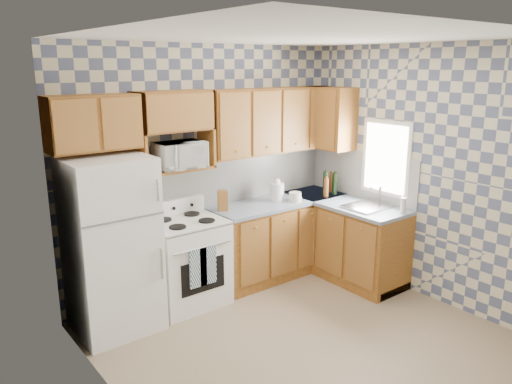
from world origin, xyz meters
TOP-DOWN VIEW (x-y plane):
  - floor at (0.00, 0.00)m, footprint 3.40×3.40m
  - back_wall at (0.00, 1.60)m, footprint 3.40×0.02m
  - right_wall at (1.70, 0.00)m, footprint 0.02×3.20m
  - backsplash_back at (0.40, 1.59)m, footprint 2.60×0.02m
  - backsplash_right at (1.69, 0.80)m, footprint 0.02×1.60m
  - refrigerator at (-1.27, 1.25)m, footprint 0.75×0.70m
  - stove_body at (-0.47, 1.28)m, footprint 0.76×0.65m
  - cooktop at (-0.47, 1.28)m, footprint 0.76×0.65m
  - backguard at (-0.47, 1.55)m, footprint 0.76×0.08m
  - dish_towel_left at (-0.54, 0.93)m, footprint 0.19×0.02m
  - dish_towel_right at (-0.42, 0.93)m, footprint 0.19×0.02m
  - base_cabinets_back at (0.82, 1.30)m, footprint 1.75×0.60m
  - base_cabinets_right at (1.40, 0.80)m, footprint 0.60×1.60m
  - countertop_back at (0.82, 1.30)m, footprint 1.77×0.63m
  - countertop_right at (1.40, 0.80)m, footprint 0.63×1.60m
  - upper_cabinets_back at (0.82, 1.44)m, footprint 1.75×0.33m
  - upper_cabinets_fridge at (-1.29, 1.44)m, footprint 0.82×0.33m
  - upper_cabinets_right at (1.53, 1.25)m, footprint 0.33×0.70m
  - microwave_shelf at (-0.47, 1.44)m, footprint 0.80×0.33m
  - microwave at (-0.44, 1.39)m, footprint 0.49×0.33m
  - sink at (1.40, 0.45)m, footprint 0.48×0.40m
  - window at (1.69, 0.45)m, footprint 0.02×0.66m
  - bottle_0 at (1.43, 1.14)m, footprint 0.06×0.06m
  - bottle_1 at (1.53, 1.08)m, footprint 0.06×0.06m
  - bottle_2 at (1.58, 1.18)m, footprint 0.06×0.06m
  - bottle_3 at (1.36, 1.06)m, footprint 0.06×0.06m
  - knife_block at (0.05, 1.35)m, footprint 0.13×0.13m
  - electric_kettle at (0.78, 1.29)m, footprint 0.17×0.17m
  - food_containers at (0.94, 1.14)m, footprint 0.16×0.16m
  - soap_bottle at (1.54, 0.07)m, footprint 0.06×0.06m

SIDE VIEW (x-z plane):
  - floor at x=0.00m, z-range 0.00..0.00m
  - base_cabinets_back at x=0.82m, z-range 0.00..0.88m
  - base_cabinets_right at x=1.40m, z-range 0.00..0.88m
  - stove_body at x=-0.47m, z-range 0.00..0.90m
  - dish_towel_left at x=-0.54m, z-range 0.33..0.73m
  - dish_towel_right at x=-0.42m, z-range 0.33..0.73m
  - refrigerator at x=-1.27m, z-range 0.00..1.68m
  - countertop_back at x=0.82m, z-range 0.88..0.92m
  - countertop_right at x=1.40m, z-range 0.88..0.92m
  - cooktop at x=-0.47m, z-range 0.89..0.92m
  - sink at x=1.40m, z-range 0.91..0.94m
  - food_containers at x=0.94m, z-range 0.92..1.03m
  - backguard at x=-0.47m, z-range 0.92..1.08m
  - soap_bottle at x=1.54m, z-range 0.92..1.09m
  - electric_kettle at x=0.78m, z-range 0.92..1.13m
  - knife_block at x=0.05m, z-range 0.92..1.14m
  - bottle_3 at x=1.36m, z-range 0.92..1.15m
  - bottle_2 at x=1.58m, z-range 0.92..1.17m
  - bottle_1 at x=1.53m, z-range 0.92..1.19m
  - bottle_0 at x=1.43m, z-range 0.92..1.21m
  - backsplash_back at x=0.40m, z-range 0.92..1.48m
  - backsplash_right at x=1.69m, z-range 0.92..1.48m
  - back_wall at x=0.00m, z-range 0.00..2.70m
  - right_wall at x=1.70m, z-range 0.00..2.70m
  - microwave_shelf at x=-0.47m, z-range 1.42..1.45m
  - window at x=1.69m, z-range 1.02..1.88m
  - microwave at x=-0.44m, z-range 1.45..1.72m
  - upper_cabinets_back at x=0.82m, z-range 1.48..2.22m
  - upper_cabinets_right at x=1.53m, z-range 1.48..2.22m
  - upper_cabinets_fridge at x=-1.29m, z-range 1.72..2.22m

